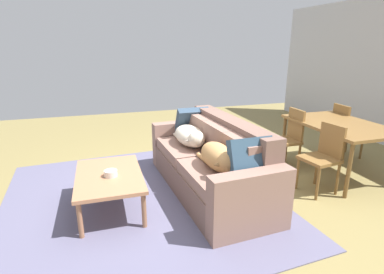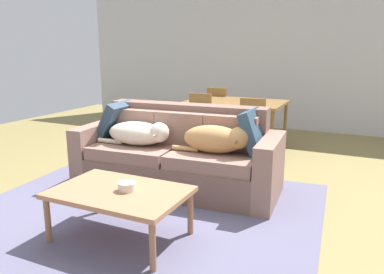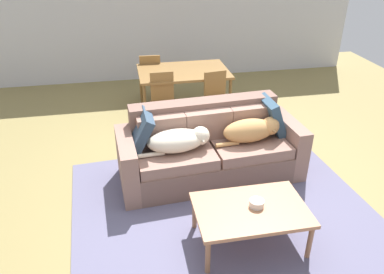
% 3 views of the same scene
% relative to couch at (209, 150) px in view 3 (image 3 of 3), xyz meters
% --- Properties ---
extents(ground_plane, '(10.00, 10.00, 0.00)m').
position_rel_couch_xyz_m(ground_plane, '(-0.06, -0.17, -0.36)').
color(ground_plane, olive).
extents(back_partition, '(8.00, 0.12, 2.70)m').
position_rel_couch_xyz_m(back_partition, '(-0.06, 3.83, 0.99)').
color(back_partition, silver).
rests_on(back_partition, ground).
extents(area_rug, '(3.53, 3.37, 0.01)m').
position_rel_couch_xyz_m(area_rug, '(0.00, -0.93, -0.36)').
color(area_rug, slate).
rests_on(area_rug, ground).
extents(couch, '(2.32, 1.03, 0.93)m').
position_rel_couch_xyz_m(couch, '(0.00, 0.00, 0.00)').
color(couch, '#77594D').
rests_on(couch, ground).
extents(dog_on_left_cushion, '(0.86, 0.41, 0.28)m').
position_rel_couch_xyz_m(dog_on_left_cushion, '(-0.40, -0.16, 0.27)').
color(dog_on_left_cushion, beige).
rests_on(dog_on_left_cushion, couch).
extents(dog_on_right_cushion, '(0.82, 0.35, 0.30)m').
position_rel_couch_xyz_m(dog_on_right_cushion, '(0.51, -0.10, 0.28)').
color(dog_on_right_cushion, tan).
rests_on(dog_on_right_cushion, couch).
extents(throw_pillow_by_left_arm, '(0.33, 0.48, 0.47)m').
position_rel_couch_xyz_m(throw_pillow_by_left_arm, '(-0.85, -0.01, 0.35)').
color(throw_pillow_by_left_arm, '#304358').
rests_on(throw_pillow_by_left_arm, couch).
extents(throw_pillow_by_right_arm, '(0.28, 0.48, 0.48)m').
position_rel_couch_xyz_m(throw_pillow_by_right_arm, '(0.84, 0.11, 0.34)').
color(throw_pillow_by_right_arm, '#314B62').
rests_on(throw_pillow_by_right_arm, couch).
extents(coffee_table, '(1.09, 0.72, 0.43)m').
position_rel_couch_xyz_m(coffee_table, '(0.11, -1.28, 0.03)').
color(coffee_table, '#B67A54').
rests_on(coffee_table, ground).
extents(bowl_on_coffee_table, '(0.15, 0.15, 0.07)m').
position_rel_couch_xyz_m(bowl_on_coffee_table, '(0.18, -1.26, 0.11)').
color(bowl_on_coffee_table, silver).
rests_on(bowl_on_coffee_table, coffee_table).
extents(dining_table, '(1.49, 0.99, 0.75)m').
position_rel_couch_xyz_m(dining_table, '(0.00, 1.96, 0.33)').
color(dining_table, brown).
rests_on(dining_table, ground).
extents(dining_chair_near_left, '(0.40, 0.40, 0.90)m').
position_rel_couch_xyz_m(dining_chair_near_left, '(-0.41, 1.41, 0.13)').
color(dining_chair_near_left, brown).
rests_on(dining_chair_near_left, ground).
extents(dining_chair_near_right, '(0.45, 0.45, 0.88)m').
position_rel_couch_xyz_m(dining_chair_near_right, '(0.44, 1.35, 0.13)').
color(dining_chair_near_right, brown).
rests_on(dining_chair_near_right, ground).
extents(dining_chair_far_left, '(0.42, 0.42, 0.89)m').
position_rel_couch_xyz_m(dining_chair_far_left, '(-0.50, 2.54, 0.13)').
color(dining_chair_far_left, brown).
rests_on(dining_chair_far_left, ground).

